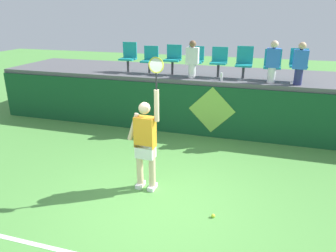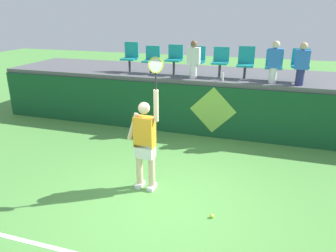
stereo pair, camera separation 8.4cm
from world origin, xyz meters
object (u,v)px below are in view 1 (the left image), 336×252
at_px(tennis_ball, 213,216).
at_px(stadium_chair_6, 272,64).
at_px(stadium_chair_4, 219,60).
at_px(stadium_chair_3, 195,59).
at_px(stadium_chair_0, 129,56).
at_px(spectator_1, 273,61).
at_px(stadium_chair_7, 298,63).
at_px(stadium_chair_1, 150,58).
at_px(spectator_0, 300,63).
at_px(stadium_chair_5, 244,61).
at_px(spectator_2, 192,59).
at_px(stadium_chair_2, 173,58).
at_px(water_bottle, 221,77).
at_px(tennis_player, 146,142).

relative_size(tennis_ball, stadium_chair_6, 0.08).
bearing_deg(stadium_chair_4, stadium_chair_6, 0.18).
bearing_deg(stadium_chair_6, stadium_chair_3, -179.86).
xyz_separation_m(stadium_chair_0, stadium_chair_4, (2.74, -0.01, -0.02)).
xyz_separation_m(stadium_chair_6, spectator_1, (-0.00, -0.42, 0.12)).
bearing_deg(stadium_chair_7, stadium_chair_6, 179.67).
distance_m(stadium_chair_1, spectator_0, 4.15).
distance_m(stadium_chair_6, spectator_0, 0.81).
bearing_deg(stadium_chair_5, spectator_2, -163.21).
height_order(tennis_ball, stadium_chair_4, stadium_chair_4).
height_order(stadium_chair_2, stadium_chair_4, stadium_chair_2).
height_order(stadium_chair_4, spectator_1, spectator_1).
relative_size(water_bottle, spectator_1, 0.20).
bearing_deg(tennis_ball, stadium_chair_4, 98.65).
relative_size(tennis_player, stadium_chair_0, 2.95).
relative_size(stadium_chair_1, stadium_chair_2, 0.93).
xyz_separation_m(water_bottle, stadium_chair_6, (1.27, 0.53, 0.32)).
distance_m(tennis_ball, stadium_chair_2, 5.28).
height_order(stadium_chair_4, spectator_2, spectator_2).
relative_size(stadium_chair_1, stadium_chair_4, 0.96).
bearing_deg(stadium_chair_3, water_bottle, -32.09).
relative_size(stadium_chair_2, stadium_chair_6, 1.05).
height_order(tennis_player, stadium_chair_5, tennis_player).
height_order(stadium_chair_7, spectator_0, spectator_0).
distance_m(stadium_chair_2, spectator_1, 2.79).
xyz_separation_m(stadium_chair_7, spectator_2, (-2.75, -0.40, 0.04)).
height_order(tennis_player, water_bottle, tennis_player).
bearing_deg(spectator_2, spectator_1, -0.46).
relative_size(tennis_player, spectator_0, 2.44).
bearing_deg(stadium_chair_5, stadium_chair_1, -179.86).
bearing_deg(water_bottle, stadium_chair_6, 22.61).
relative_size(water_bottle, stadium_chair_5, 0.25).
distance_m(tennis_ball, spectator_1, 4.60).
bearing_deg(stadium_chair_2, tennis_ball, -65.71).
xyz_separation_m(stadium_chair_3, stadium_chair_5, (1.36, 0.01, -0.01)).
bearing_deg(tennis_ball, stadium_chair_6, 80.49).
relative_size(tennis_ball, stadium_chair_3, 0.08).
bearing_deg(spectator_2, stadium_chair_1, 163.64).
bearing_deg(tennis_ball, spectator_2, 108.41).
bearing_deg(stadium_chair_2, stadium_chair_7, 0.02).
xyz_separation_m(stadium_chair_1, stadium_chair_5, (2.73, 0.01, 0.03)).
xyz_separation_m(stadium_chair_3, stadium_chair_7, (2.75, 0.00, 0.01)).
relative_size(stadium_chair_7, spectator_0, 0.80).
bearing_deg(water_bottle, stadium_chair_5, 45.24).
xyz_separation_m(stadium_chair_1, spectator_2, (1.37, -0.40, 0.10)).
height_order(stadium_chair_1, stadium_chair_5, stadium_chair_5).
bearing_deg(stadium_chair_5, water_bottle, -134.76).
distance_m(water_bottle, stadium_chair_3, 1.05).
height_order(stadium_chair_3, stadium_chair_5, stadium_chair_5).
relative_size(tennis_player, stadium_chair_7, 3.06).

